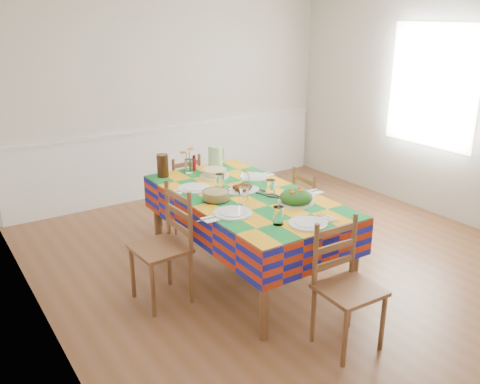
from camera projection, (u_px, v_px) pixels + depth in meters
name	position (u px, v px, depth m)	size (l,w,h in m)	color
room	(299.00, 126.00, 4.50)	(4.58, 5.08, 2.78)	brown
wainscot	(176.00, 157.00, 6.74)	(4.41, 0.06, 0.92)	white
window_right	(432.00, 86.00, 5.84)	(1.40, 1.40, 0.00)	white
dining_table	(246.00, 203.00, 4.51)	(1.08, 2.01, 0.78)	brown
setting_near_head	(298.00, 220.00, 3.84)	(0.48, 0.32, 0.14)	white
setting_left_near	(236.00, 207.00, 4.11)	(0.57, 0.34, 0.15)	white
setting_left_far	(203.00, 186.00, 4.60)	(0.55, 0.32, 0.14)	white
setting_right_near	(288.00, 193.00, 4.43)	(0.58, 0.33, 0.15)	white
setting_right_far	(251.00, 177.00, 4.87)	(0.51, 0.29, 0.13)	white
meat_platter	(243.00, 189.00, 4.55)	(0.33, 0.23, 0.06)	white
salad_platter	(296.00, 198.00, 4.26)	(0.31, 0.31, 0.13)	white
pasta_bowl	(216.00, 196.00, 4.33)	(0.23, 0.23, 0.08)	white
cake	(214.00, 173.00, 4.95)	(0.28, 0.28, 0.08)	white
serving_utensils	(270.00, 195.00, 4.47)	(0.15, 0.33, 0.01)	black
flower_vase	(188.00, 162.00, 5.06)	(0.16, 0.14, 0.26)	white
hot_sauce	(194.00, 163.00, 5.13)	(0.04, 0.04, 0.16)	red
green_pitcher	(215.00, 158.00, 5.17)	(0.14, 0.14, 0.24)	#A8D797
tea_pitcher	(163.00, 166.00, 4.93)	(0.11, 0.11, 0.22)	#331A0B
name_card	(317.00, 230.00, 3.72)	(0.09, 0.03, 0.02)	white
chair_near	(346.00, 287.00, 3.60)	(0.43, 0.41, 0.94)	brown
chair_far	(182.00, 192.00, 5.61)	(0.41, 0.39, 0.86)	brown
chair_left	(165.00, 246.00, 4.17)	(0.43, 0.45, 0.98)	brown
chair_right	(313.00, 212.00, 5.02)	(0.40, 0.41, 0.87)	brown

